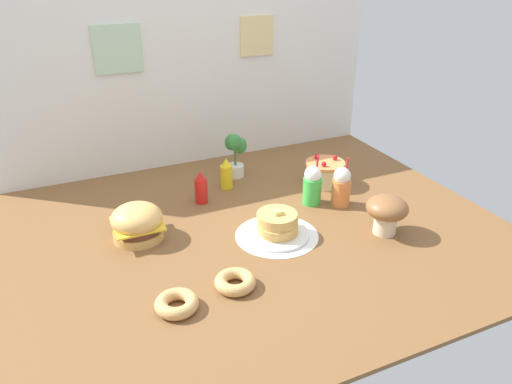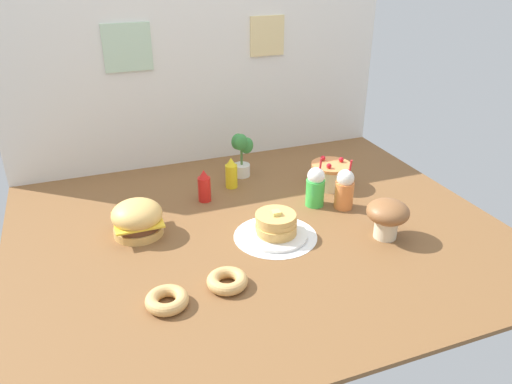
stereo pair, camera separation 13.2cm
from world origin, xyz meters
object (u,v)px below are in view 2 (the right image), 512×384
Objects in this scene: burger at (137,219)px; pancake_stack at (276,226)px; ketchup_bottle at (204,187)px; donut_chocolate at (227,281)px; potted_plant at (242,153)px; mustard_bottle at (231,174)px; mushroom_stool at (387,215)px; cream_soda_cup at (315,187)px; donut_pink_glaze at (167,300)px; layer_cake at (330,175)px; orange_float_cup at (345,189)px.

burger reaches higher than pancake_stack.
donut_chocolate is at bearing -98.67° from ketchup_bottle.
burger is 0.43m from ketchup_bottle.
potted_plant is (0.66, 0.44, 0.06)m from burger.
mustard_bottle is 0.90m from mushroom_stool.
donut_pink_glaze is (-0.88, -0.52, -0.08)m from cream_soda_cup.
donut_pink_glaze is at bearing -151.54° from pancake_stack.
ketchup_bottle is (-0.21, 0.46, 0.03)m from pancake_stack.
layer_cake is (0.49, 0.39, 0.01)m from pancake_stack.
pancake_stack is 1.13× the size of cream_soda_cup.
pancake_stack is at bearing -141.61° from layer_cake.
mustard_bottle reaches higher than donut_pink_glaze.
mustard_bottle is 0.67× the size of cream_soda_cup.
donut_chocolate is at bearing -173.30° from mushroom_stool.
donut_chocolate is at bearing -109.29° from mustard_bottle.
potted_plant is at bearing 57.12° from donut_pink_glaze.
mustard_bottle reaches higher than layer_cake.
layer_cake reaches higher than pancake_stack.
donut_pink_glaze is 1.05m from mushroom_stool.
ketchup_bottle is at bearing -150.24° from mustard_bottle.
layer_cake is 1.27m from donut_pink_glaze.
burger is 1.43× the size of donut_chocolate.
layer_cake is 0.26m from orange_float_cup.
cream_soda_cup reaches higher than layer_cake.
burger is 0.87× the size of potted_plant.
ketchup_bottle is at bearing 65.07° from donut_pink_glaze.
potted_plant is (-0.42, 0.30, 0.08)m from layer_cake.
ketchup_bottle reaches higher than pancake_stack.
orange_float_cup is 1.36× the size of mushroom_stool.
mustard_bottle is 1.08× the size of donut_pink_glaze.
pancake_stack reaches higher than donut_chocolate.
potted_plant reaches higher than layer_cake.
pancake_stack is 1.70× the size of ketchup_bottle.
mushroom_stool reaches higher than mustard_bottle.
mustard_bottle is at bearing -130.40° from potted_plant.
burger is 1.03m from orange_float_cup.
donut_chocolate is at bearing -142.14° from cream_soda_cup.
cream_soda_cup is (0.34, -0.35, 0.02)m from mustard_bottle.
potted_plant is at bearing 67.52° from donut_chocolate.
donut_pink_glaze is (0.02, -0.56, -0.05)m from burger.
layer_cake is at bearing 87.67° from mushroom_stool.
potted_plant is (0.10, 0.12, 0.06)m from mustard_bottle.
donut_pink_glaze is 0.61× the size of potted_plant.
potted_plant reaches higher than orange_float_cup.
mushroom_stool is at bearing -67.92° from cream_soda_cup.
cream_soda_cup reaches higher than pancake_stack.
ketchup_bottle is 0.91× the size of mushroom_stool.
potted_plant is (-0.23, 0.48, 0.04)m from cream_soda_cup.
orange_float_cup reaches higher than donut_chocolate.
mustard_bottle is at bearing 123.53° from mushroom_stool.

